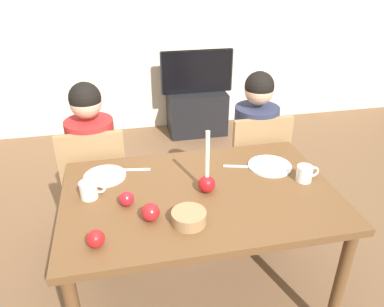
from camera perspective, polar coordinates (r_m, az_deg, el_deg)
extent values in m
plane|color=brown|center=(2.43, 1.04, -20.73)|extent=(7.68, 7.68, 0.00)
cube|color=beige|center=(4.20, -7.24, 20.83)|extent=(6.40, 0.10, 2.60)
cube|color=brown|center=(1.94, 1.23, -6.41)|extent=(1.40, 0.90, 0.04)
cylinder|color=brown|center=(2.13, 21.69, -18.18)|extent=(0.06, 0.06, 0.71)
cylinder|color=brown|center=(2.45, -16.00, -10.05)|extent=(0.06, 0.06, 0.71)
cylinder|color=brown|center=(2.64, 12.95, -6.59)|extent=(0.06, 0.06, 0.71)
cube|color=#99754C|center=(2.65, -14.22, -4.65)|extent=(0.40, 0.40, 0.04)
cube|color=#99754C|center=(2.37, -14.96, -1.99)|extent=(0.40, 0.04, 0.45)
cylinder|color=#99754C|center=(2.91, -10.31, -6.27)|extent=(0.04, 0.04, 0.41)
cylinder|color=#99754C|center=(2.93, -16.99, -6.87)|extent=(0.04, 0.04, 0.41)
cylinder|color=#99754C|center=(2.63, -9.94, -10.40)|extent=(0.04, 0.04, 0.41)
cylinder|color=#99754C|center=(2.66, -17.40, -11.03)|extent=(0.04, 0.04, 0.41)
cube|color=#99754C|center=(2.79, 8.81, -2.20)|extent=(0.40, 0.40, 0.04)
cube|color=#99754C|center=(2.53, 10.58, 0.57)|extent=(0.40, 0.04, 0.45)
cylinder|color=#99754C|center=(3.10, 10.41, -3.88)|extent=(0.04, 0.04, 0.41)
cylinder|color=#99754C|center=(3.00, 4.34, -4.65)|extent=(0.04, 0.04, 0.41)
cylinder|color=#99754C|center=(2.84, 12.89, -7.43)|extent=(0.04, 0.04, 0.41)
cylinder|color=#99754C|center=(2.73, 6.29, -8.43)|extent=(0.04, 0.04, 0.41)
cube|color=#33384C|center=(2.72, -13.73, -8.84)|extent=(0.28, 0.28, 0.45)
cylinder|color=#AD2323|center=(2.48, -14.94, -0.21)|extent=(0.30, 0.30, 0.48)
sphere|color=tan|center=(2.33, -16.01, 7.48)|extent=(0.19, 0.19, 0.19)
sphere|color=black|center=(2.32, -16.11, 8.17)|extent=(0.19, 0.19, 0.19)
cube|color=#33384C|center=(2.86, 8.85, -6.23)|extent=(0.28, 0.28, 0.45)
cylinder|color=#282D47|center=(2.63, 9.59, 2.15)|extent=(0.30, 0.30, 0.48)
sphere|color=tan|center=(2.50, 10.24, 9.48)|extent=(0.19, 0.19, 0.19)
sphere|color=black|center=(2.49, 10.30, 10.13)|extent=(0.19, 0.19, 0.19)
cube|color=black|center=(4.25, 0.72, 6.33)|extent=(0.64, 0.40, 0.48)
cube|color=black|center=(4.10, 0.75, 12.44)|extent=(0.79, 0.04, 0.46)
cube|color=black|center=(4.10, 0.76, 12.43)|extent=(0.76, 0.05, 0.46)
sphere|color=red|center=(1.90, 2.28, -4.71)|extent=(0.09, 0.09, 0.09)
cylinder|color=#EFE5C6|center=(1.82, 2.38, -0.19)|extent=(0.02, 0.02, 0.25)
cylinder|color=white|center=(2.10, -13.21, -3.37)|extent=(0.23, 0.23, 0.01)
cylinder|color=silver|center=(2.18, 11.85, -1.89)|extent=(0.25, 0.25, 0.01)
cylinder|color=silver|center=(1.93, -15.58, -5.42)|extent=(0.09, 0.09, 0.09)
torus|color=silver|center=(1.92, -13.95, -5.16)|extent=(0.06, 0.01, 0.06)
cylinder|color=white|center=(2.08, 16.84, -2.95)|extent=(0.08, 0.08, 0.09)
torus|color=white|center=(2.11, 18.16, -2.67)|extent=(0.06, 0.01, 0.06)
cube|color=silver|center=(2.13, -8.82, -2.45)|extent=(0.18, 0.04, 0.01)
cube|color=silver|center=(2.15, 7.22, -1.98)|extent=(0.18, 0.06, 0.01)
cylinder|color=#99754C|center=(1.71, -0.49, -9.79)|extent=(0.16, 0.16, 0.06)
sphere|color=#AF1A1C|center=(1.73, -6.39, -8.93)|extent=(0.09, 0.09, 0.09)
sphere|color=red|center=(1.84, -10.01, -6.83)|extent=(0.07, 0.07, 0.07)
sphere|color=red|center=(1.63, -14.57, -12.51)|extent=(0.08, 0.08, 0.08)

